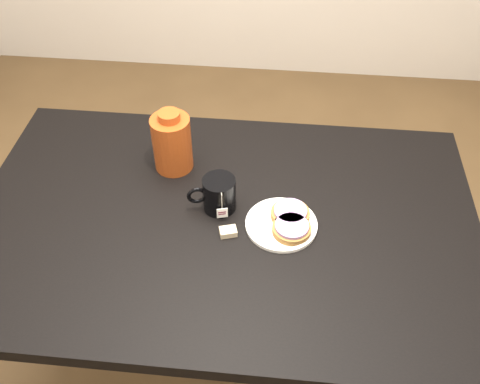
# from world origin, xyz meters

# --- Properties ---
(ground_plane) EXTENTS (4.00, 4.00, 0.00)m
(ground_plane) POSITION_xyz_m (0.00, 0.00, 0.00)
(ground_plane) COLOR brown
(table) EXTENTS (1.40, 0.90, 0.75)m
(table) POSITION_xyz_m (0.00, 0.00, 0.67)
(table) COLOR black
(table) RESTS_ON ground_plane
(plate) EXTENTS (0.20, 0.20, 0.01)m
(plate) POSITION_xyz_m (0.16, -0.01, 0.76)
(plate) COLOR white
(plate) RESTS_ON table
(bagel_back) EXTENTS (0.12, 0.12, 0.03)m
(bagel_back) POSITION_xyz_m (0.18, 0.01, 0.77)
(bagel_back) COLOR brown
(bagel_back) RESTS_ON plate
(bagel_front) EXTENTS (0.13, 0.13, 0.03)m
(bagel_front) POSITION_xyz_m (0.19, -0.04, 0.77)
(bagel_front) COLOR brown
(bagel_front) RESTS_ON plate
(mug) EXTENTS (0.14, 0.11, 0.10)m
(mug) POSITION_xyz_m (-0.02, 0.04, 0.80)
(mug) COLOR black
(mug) RESTS_ON table
(teabag_pouch) EXTENTS (0.05, 0.04, 0.02)m
(teabag_pouch) POSITION_xyz_m (0.02, -0.06, 0.76)
(teabag_pouch) COLOR #C6B793
(teabag_pouch) RESTS_ON table
(bagel_package) EXTENTS (0.12, 0.12, 0.20)m
(bagel_package) POSITION_xyz_m (-0.17, 0.20, 0.84)
(bagel_package) COLOR maroon
(bagel_package) RESTS_ON table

